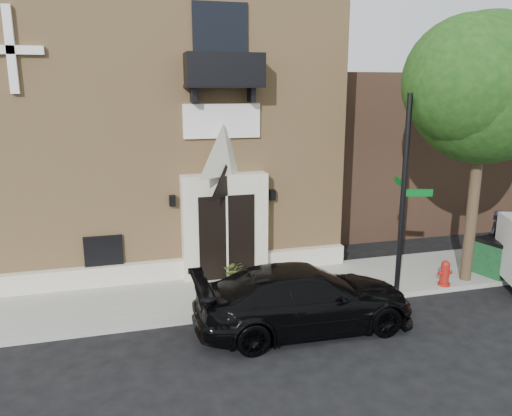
{
  "coord_description": "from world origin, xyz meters",
  "views": [
    {
      "loc": [
        -3.99,
        -11.65,
        5.85
      ],
      "look_at": [
        -0.22,
        2.0,
        2.43
      ],
      "focal_mm": 35.0,
      "sensor_mm": 36.0,
      "label": 1
    }
  ],
  "objects": [
    {
      "name": "black_sedan",
      "position": [
        0.21,
        -0.95,
        0.8
      ],
      "size": [
        5.51,
        2.24,
        1.6
      ],
      "primitive_type": "imported",
      "rotation": [
        0.0,
        0.0,
        1.57
      ],
      "color": "black",
      "rests_on": "ground"
    },
    {
      "name": "street_sign",
      "position": [
        3.55,
        0.26,
        2.96
      ],
      "size": [
        0.86,
        1.02,
        5.57
      ],
      "rotation": [
        0.0,
        0.0,
        -0.26
      ],
      "color": "black",
      "rests_on": "sidewalk"
    },
    {
      "name": "dumpster",
      "position": [
        7.56,
        0.7,
        0.73
      ],
      "size": [
        1.96,
        1.43,
        1.15
      ],
      "rotation": [
        0.0,
        0.0,
        0.27
      ],
      "color": "#103D1D",
      "rests_on": "sidewalk"
    },
    {
      "name": "fire_hydrant",
      "position": [
        5.07,
        0.2,
        0.53
      ],
      "size": [
        0.44,
        0.35,
        0.77
      ],
      "color": "maroon",
      "rests_on": "sidewalk"
    },
    {
      "name": "church",
      "position": [
        -2.99,
        7.95,
        4.63
      ],
      "size": [
        12.2,
        11.01,
        9.3
      ],
      "color": "tan",
      "rests_on": "ground"
    },
    {
      "name": "street_tree_left",
      "position": [
        6.03,
        0.35,
        5.87
      ],
      "size": [
        4.97,
        4.38,
        7.77
      ],
      "color": "#38281C",
      "rests_on": "sidewalk"
    },
    {
      "name": "ground",
      "position": [
        0.0,
        0.0,
        0.0
      ],
      "size": [
        120.0,
        120.0,
        0.0
      ],
      "primitive_type": "plane",
      "color": "black",
      "rests_on": "ground"
    },
    {
      "name": "pedestrian_near",
      "position": [
        7.54,
        1.14,
        1.1
      ],
      "size": [
        0.83,
        0.77,
        1.91
      ],
      "primitive_type": "imported",
      "rotation": [
        0.0,
        0.0,
        3.75
      ],
      "color": "black",
      "rests_on": "sidewalk"
    },
    {
      "name": "neighbour_building",
      "position": [
        12.0,
        9.0,
        3.2
      ],
      "size": [
        18.0,
        8.0,
        6.4
      ],
      "primitive_type": "cube",
      "color": "brown",
      "rests_on": "ground"
    },
    {
      "name": "planter",
      "position": [
        -0.88,
        2.14,
        0.49
      ],
      "size": [
        0.7,
        0.64,
        0.67
      ],
      "primitive_type": "imported",
      "rotation": [
        0.0,
        0.0,
        -0.21
      ],
      "color": "#51642A",
      "rests_on": "sidewalk"
    },
    {
      "name": "sidewalk",
      "position": [
        1.0,
        1.5,
        0.07
      ],
      "size": [
        42.0,
        3.0,
        0.15
      ],
      "primitive_type": "cube",
      "color": "gray",
      "rests_on": "ground"
    }
  ]
}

